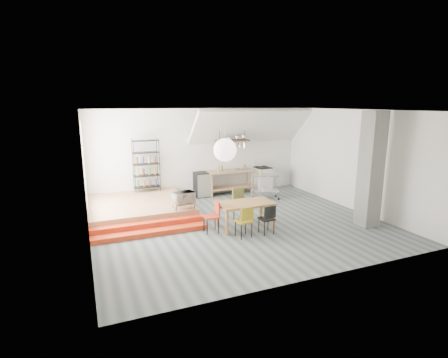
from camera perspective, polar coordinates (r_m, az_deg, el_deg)
name	(u,v)px	position (r m, az deg, el deg)	size (l,w,h in m)	color
floor	(238,223)	(10.14, 2.35, -7.24)	(8.00, 8.00, 0.00)	#4F595C
wall_back	(199,152)	(12.93, -4.11, 4.34)	(8.00, 0.04, 3.20)	silver
wall_left	(85,181)	(8.84, -21.79, -0.28)	(0.04, 7.00, 3.20)	silver
wall_right	(352,160)	(11.94, 20.15, 2.95)	(0.04, 7.00, 3.20)	silver
ceiling	(239,110)	(9.55, 2.53, 11.16)	(8.00, 7.00, 0.02)	white
slope_ceiling	(250,126)	(12.97, 4.33, 8.58)	(4.40, 1.80, 0.15)	white
window_pane	(84,162)	(10.28, -21.94, 2.52)	(0.02, 2.50, 2.20)	white
platform	(139,208)	(11.23, -13.75, -4.55)	(3.00, 3.00, 0.40)	#9F724F
step_lower	(151,233)	(9.45, -11.83, -8.56)	(3.00, 0.35, 0.13)	red
step_upper	(148,226)	(9.75, -12.24, -7.50)	(3.00, 0.35, 0.27)	red
concrete_column	(371,170)	(10.40, 22.84, 1.43)	(0.50, 0.50, 3.20)	slate
kitchen_counter	(230,178)	(13.17, 0.98, 0.21)	(1.80, 0.60, 0.91)	#9F724F
stove	(263,178)	(13.81, 6.31, 0.10)	(0.60, 0.60, 1.18)	white
pot_rack	(233,143)	(12.76, 1.52, 5.96)	(1.20, 0.50, 1.43)	#432D1A
wire_shelving	(146,165)	(12.21, -12.59, 2.30)	(0.88, 0.38, 1.80)	black
microwave_shelf	(184,204)	(10.18, -6.60, -4.00)	(0.60, 0.40, 0.16)	#9F724F
paper_lantern	(225,150)	(9.06, 0.17, 4.76)	(0.60, 0.60, 0.60)	white
dining_table	(245,205)	(9.62, 3.49, -4.30)	(1.53, 0.87, 0.72)	#9A6538
chair_mustard	(245,219)	(8.95, 3.45, -6.57)	(0.41, 0.41, 0.84)	#A1861B
chair_black	(268,217)	(9.24, 7.18, -6.19)	(0.38, 0.38, 0.79)	black
chair_olive	(241,201)	(10.32, 2.73, -3.61)	(0.50, 0.50, 0.94)	olive
chair_red	(214,214)	(9.32, -1.70, -5.70)	(0.41, 0.41, 0.85)	#B8341A
rolling_cart	(266,183)	(12.57, 6.91, -0.67)	(1.01, 0.74, 0.90)	silver
mini_fridge	(202,184)	(12.87, -3.61, -0.89)	(0.53, 0.53, 0.91)	black
microwave	(184,198)	(10.13, -6.63, -3.02)	(0.58, 0.39, 0.32)	beige
bowl	(238,169)	(13.19, 2.31, 1.61)	(0.23, 0.23, 0.06)	silver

